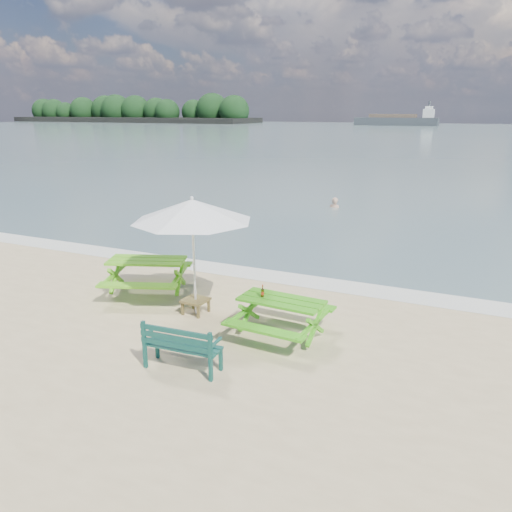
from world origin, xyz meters
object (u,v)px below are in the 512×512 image
at_px(picnic_table_left, 148,277).
at_px(beer_bottle, 263,293).
at_px(swimmer, 334,215).
at_px(picnic_table_right, 281,319).
at_px(park_bench, 183,355).
at_px(side_table, 196,306).
at_px(patio_umbrella, 192,210).

relative_size(picnic_table_left, beer_bottle, 10.29).
bearing_deg(picnic_table_left, swimmer, 85.36).
xyz_separation_m(picnic_table_left, picnic_table_right, (3.61, -0.86, -0.04)).
xyz_separation_m(park_bench, swimmer, (-1.64, 14.68, -0.58)).
xyz_separation_m(side_table, swimmer, (-0.63, 12.61, -0.50)).
bearing_deg(patio_umbrella, swimmer, 92.84).
bearing_deg(picnic_table_right, patio_umbrella, 171.75).
xyz_separation_m(picnic_table_left, side_table, (1.60, -0.57, -0.23)).
bearing_deg(patio_umbrella, side_table, 63.43).
distance_m(picnic_table_left, park_bench, 3.72).
xyz_separation_m(picnic_table_right, patio_umbrella, (-2.01, 0.29, 1.81)).
height_order(park_bench, swimmer, park_bench).
relative_size(side_table, patio_umbrella, 0.20).
bearing_deg(picnic_table_right, side_table, 171.75).
height_order(patio_umbrella, beer_bottle, patio_umbrella).
bearing_deg(beer_bottle, picnic_table_right, 3.36).
relative_size(park_bench, patio_umbrella, 0.51).
relative_size(side_table, beer_bottle, 2.20).
height_order(picnic_table_right, swimmer, picnic_table_right).
relative_size(side_table, swimmer, 0.33).
relative_size(picnic_table_left, patio_umbrella, 0.93).
height_order(park_bench, patio_umbrella, patio_umbrella).
bearing_deg(swimmer, beer_bottle, -80.03).
bearing_deg(side_table, patio_umbrella, -116.57).
bearing_deg(park_bench, picnic_table_left, 134.75).
distance_m(park_bench, beer_bottle, 1.95).
bearing_deg(patio_umbrella, picnic_table_right, -8.25).
relative_size(picnic_table_right, beer_bottle, 7.86).
xyz_separation_m(beer_bottle, swimmer, (-2.27, 12.92, -1.15)).
bearing_deg(patio_umbrella, picnic_table_left, 160.47).
bearing_deg(side_table, park_bench, -63.96).
bearing_deg(swimmer, park_bench, -83.63).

